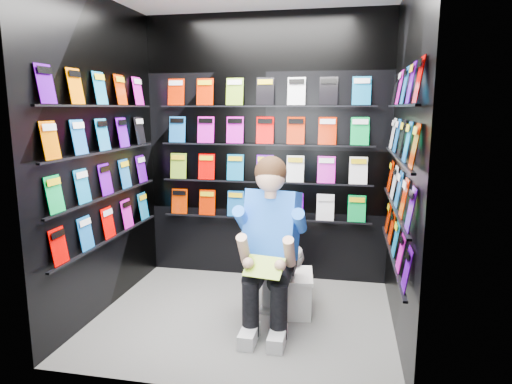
# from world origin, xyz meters

# --- Properties ---
(floor) EXTENTS (2.40, 2.40, 0.00)m
(floor) POSITION_xyz_m (0.00, 0.00, 0.00)
(floor) COLOR slate
(floor) RESTS_ON ground
(wall_back) EXTENTS (2.40, 0.04, 2.60)m
(wall_back) POSITION_xyz_m (0.00, 1.00, 1.30)
(wall_back) COLOR black
(wall_back) RESTS_ON floor
(wall_front) EXTENTS (2.40, 0.04, 2.60)m
(wall_front) POSITION_xyz_m (0.00, -1.00, 1.30)
(wall_front) COLOR black
(wall_front) RESTS_ON floor
(wall_left) EXTENTS (0.04, 2.00, 2.60)m
(wall_left) POSITION_xyz_m (-1.20, 0.00, 1.30)
(wall_left) COLOR black
(wall_left) RESTS_ON floor
(wall_right) EXTENTS (0.04, 2.00, 2.60)m
(wall_right) POSITION_xyz_m (1.20, 0.00, 1.30)
(wall_right) COLOR black
(wall_right) RESTS_ON floor
(comics_back) EXTENTS (2.10, 0.06, 1.37)m
(comics_back) POSITION_xyz_m (0.00, 0.97, 1.31)
(comics_back) COLOR red
(comics_back) RESTS_ON wall_back
(comics_left) EXTENTS (0.06, 1.70, 1.37)m
(comics_left) POSITION_xyz_m (-1.17, 0.00, 1.31)
(comics_left) COLOR red
(comics_left) RESTS_ON wall_left
(comics_right) EXTENTS (0.06, 1.70, 1.37)m
(comics_right) POSITION_xyz_m (1.17, 0.00, 1.31)
(comics_right) COLOR red
(comics_right) RESTS_ON wall_right
(toilet) EXTENTS (0.54, 0.81, 0.73)m
(toilet) POSITION_xyz_m (0.23, 0.38, 0.37)
(toilet) COLOR white
(toilet) RESTS_ON floor
(longbox) EXTENTS (0.27, 0.43, 0.31)m
(longbox) POSITION_xyz_m (0.42, 0.21, 0.15)
(longbox) COLOR white
(longbox) RESTS_ON floor
(longbox_lid) EXTENTS (0.29, 0.45, 0.03)m
(longbox_lid) POSITION_xyz_m (0.42, 0.21, 0.32)
(longbox_lid) COLOR white
(longbox_lid) RESTS_ON longbox
(reader) EXTENTS (0.68, 0.89, 1.49)m
(reader) POSITION_xyz_m (0.23, 0.00, 0.79)
(reader) COLOR blue
(reader) RESTS_ON toilet
(held_comic) EXTENTS (0.31, 0.21, 0.12)m
(held_comic) POSITION_xyz_m (0.23, -0.35, 0.58)
(held_comic) COLOR #1A941B
(held_comic) RESTS_ON reader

